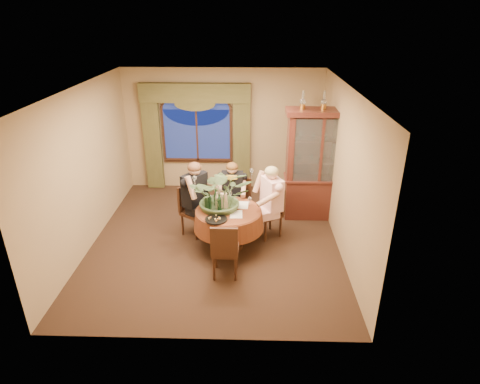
{
  "coord_description": "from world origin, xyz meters",
  "views": [
    {
      "loc": [
        0.65,
        -6.47,
        3.93
      ],
      "look_at": [
        0.47,
        -0.25,
        1.1
      ],
      "focal_mm": 30.0,
      "sensor_mm": 36.0,
      "label": 1
    }
  ],
  "objects_px": {
    "person_pink": "(272,203)",
    "wine_bottle_3": "(210,202)",
    "stoneware_vase": "(224,201)",
    "wine_bottle_2": "(216,198)",
    "centerpiece_plant": "(222,172)",
    "chair_back_right": "(238,205)",
    "chair_right": "(268,213)",
    "person_back": "(195,199)",
    "china_cabinet": "(318,165)",
    "oil_lamp_center": "(324,100)",
    "oil_lamp_right": "(345,100)",
    "wine_bottle_1": "(217,201)",
    "wine_bottle_4": "(219,203)",
    "olive_bowl": "(231,210)",
    "oil_lamp_left": "(303,100)",
    "person_scarf": "(232,194)",
    "chair_back": "(195,211)",
    "dining_table": "(229,229)",
    "wine_bottle_0": "(207,204)",
    "chair_front_left": "(225,249)"
  },
  "relations": [
    {
      "from": "person_pink",
      "to": "wine_bottle_3",
      "type": "xyz_separation_m",
      "value": [
        -1.09,
        -0.4,
        0.2
      ]
    },
    {
      "from": "olive_bowl",
      "to": "chair_back_right",
      "type": "bearing_deg",
      "value": 83.03
    },
    {
      "from": "dining_table",
      "to": "oil_lamp_left",
      "type": "relative_size",
      "value": 3.65
    },
    {
      "from": "chair_right",
      "to": "wine_bottle_0",
      "type": "distance_m",
      "value": 1.28
    },
    {
      "from": "chair_back",
      "to": "wine_bottle_3",
      "type": "relative_size",
      "value": 2.91
    },
    {
      "from": "person_pink",
      "to": "wine_bottle_3",
      "type": "relative_size",
      "value": 4.35
    },
    {
      "from": "centerpiece_plant",
      "to": "chair_back_right",
      "type": "bearing_deg",
      "value": 68.54
    },
    {
      "from": "chair_back_right",
      "to": "stoneware_vase",
      "type": "relative_size",
      "value": 3.35
    },
    {
      "from": "wine_bottle_1",
      "to": "wine_bottle_2",
      "type": "height_order",
      "value": "same"
    },
    {
      "from": "oil_lamp_right",
      "to": "wine_bottle_3",
      "type": "bearing_deg",
      "value": -151.77
    },
    {
      "from": "wine_bottle_2",
      "to": "wine_bottle_3",
      "type": "height_order",
      "value": "same"
    },
    {
      "from": "wine_bottle_3",
      "to": "person_back",
      "type": "bearing_deg",
      "value": 123.76
    },
    {
      "from": "person_scarf",
      "to": "person_back",
      "type": "bearing_deg",
      "value": 32.4
    },
    {
      "from": "oil_lamp_center",
      "to": "oil_lamp_right",
      "type": "height_order",
      "value": "same"
    },
    {
      "from": "person_back",
      "to": "wine_bottle_4",
      "type": "height_order",
      "value": "person_back"
    },
    {
      "from": "person_scarf",
      "to": "wine_bottle_1",
      "type": "height_order",
      "value": "person_scarf"
    },
    {
      "from": "oil_lamp_left",
      "to": "centerpiece_plant",
      "type": "relative_size",
      "value": 0.29
    },
    {
      "from": "chair_back_right",
      "to": "person_back",
      "type": "distance_m",
      "value": 0.89
    },
    {
      "from": "person_back",
      "to": "stoneware_vase",
      "type": "relative_size",
      "value": 5.14
    },
    {
      "from": "stoneware_vase",
      "to": "chair_right",
      "type": "bearing_deg",
      "value": 24.1
    },
    {
      "from": "dining_table",
      "to": "person_back",
      "type": "height_order",
      "value": "person_back"
    },
    {
      "from": "chair_front_left",
      "to": "wine_bottle_4",
      "type": "xyz_separation_m",
      "value": [
        -0.14,
        0.76,
        0.44
      ]
    },
    {
      "from": "person_pink",
      "to": "wine_bottle_4",
      "type": "bearing_deg",
      "value": 89.18
    },
    {
      "from": "person_pink",
      "to": "centerpiece_plant",
      "type": "distance_m",
      "value": 1.16
    },
    {
      "from": "wine_bottle_3",
      "to": "wine_bottle_4",
      "type": "distance_m",
      "value": 0.18
    },
    {
      "from": "oil_lamp_left",
      "to": "wine_bottle_3",
      "type": "height_order",
      "value": "oil_lamp_left"
    },
    {
      "from": "wine_bottle_4",
      "to": "person_pink",
      "type": "bearing_deg",
      "value": 25.29
    },
    {
      "from": "person_pink",
      "to": "wine_bottle_2",
      "type": "xyz_separation_m",
      "value": [
        -0.99,
        -0.24,
        0.2
      ]
    },
    {
      "from": "chair_back",
      "to": "person_back",
      "type": "relative_size",
      "value": 0.65
    },
    {
      "from": "oil_lamp_left",
      "to": "person_scarf",
      "type": "relative_size",
      "value": 0.26
    },
    {
      "from": "chair_right",
      "to": "wine_bottle_1",
      "type": "distance_m",
      "value": 1.1
    },
    {
      "from": "china_cabinet",
      "to": "chair_right",
      "type": "distance_m",
      "value": 1.45
    },
    {
      "from": "chair_back_right",
      "to": "chair_back",
      "type": "height_order",
      "value": "same"
    },
    {
      "from": "centerpiece_plant",
      "to": "wine_bottle_4",
      "type": "relative_size",
      "value": 3.61
    },
    {
      "from": "chair_back",
      "to": "person_scarf",
      "type": "height_order",
      "value": "person_scarf"
    },
    {
      "from": "wine_bottle_1",
      "to": "wine_bottle_3",
      "type": "bearing_deg",
      "value": -162.55
    },
    {
      "from": "chair_front_left",
      "to": "wine_bottle_3",
      "type": "relative_size",
      "value": 2.91
    },
    {
      "from": "wine_bottle_1",
      "to": "oil_lamp_left",
      "type": "bearing_deg",
      "value": 39.62
    },
    {
      "from": "person_scarf",
      "to": "wine_bottle_3",
      "type": "distance_m",
      "value": 0.98
    },
    {
      "from": "oil_lamp_left",
      "to": "stoneware_vase",
      "type": "distance_m",
      "value": 2.39
    },
    {
      "from": "person_back",
      "to": "olive_bowl",
      "type": "bearing_deg",
      "value": 88.78
    },
    {
      "from": "chair_back_right",
      "to": "dining_table",
      "type": "bearing_deg",
      "value": 90.0
    },
    {
      "from": "stoneware_vase",
      "to": "wine_bottle_2",
      "type": "relative_size",
      "value": 0.87
    },
    {
      "from": "oil_lamp_right",
      "to": "china_cabinet",
      "type": "bearing_deg",
      "value": 180.0
    },
    {
      "from": "oil_lamp_left",
      "to": "stoneware_vase",
      "type": "bearing_deg",
      "value": -139.89
    },
    {
      "from": "chair_right",
      "to": "person_scarf",
      "type": "relative_size",
      "value": 0.72
    },
    {
      "from": "chair_front_left",
      "to": "person_scarf",
      "type": "distance_m",
      "value": 1.68
    },
    {
      "from": "dining_table",
      "to": "wine_bottle_0",
      "type": "height_order",
      "value": "wine_bottle_0"
    },
    {
      "from": "stoneware_vase",
      "to": "wine_bottle_1",
      "type": "distance_m",
      "value": 0.14
    },
    {
      "from": "china_cabinet",
      "to": "chair_back_right",
      "type": "distance_m",
      "value": 1.77
    }
  ]
}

